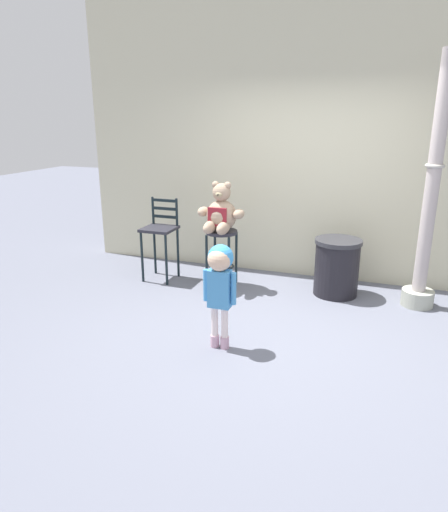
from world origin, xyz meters
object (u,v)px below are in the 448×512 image
Objects in this scene: teddy_bear at (221,213)px; lamppost at (428,214)px; trash_bin at (337,267)px; bar_stool_with_teddy at (222,246)px; child_walking at (220,274)px; bar_chair_empty at (160,233)px.

lamppost is (2.28, 0.16, 0.12)m from teddy_bear.
teddy_bear is at bearing -171.87° from trash_bin.
bar_stool_with_teddy is 1.19× the size of teddy_bear.
bar_chair_empty reaches higher than child_walking.
teddy_bear is 0.57× the size of bar_chair_empty.
lamppost is at bearing 4.01° from teddy_bear.
child_walking is at bearing -116.50° from trash_bin.
lamppost is at bearing -2.32° from trash_bin.
teddy_bear is 1.50m from trash_bin.
child_walking is at bearing -47.72° from bar_chair_empty.
child_walking is 1.44× the size of trash_bin.
teddy_bear is 0.87m from bar_chair_empty.
child_walking is at bearing -136.63° from lamppost.
bar_stool_with_teddy is 0.72× the size of child_walking.
child_walking is 2.42m from lamppost.
bar_stool_with_teddy is 0.42m from teddy_bear.
child_walking is at bearing -70.16° from teddy_bear.
lamppost is (2.28, 0.13, 0.54)m from bar_stool_with_teddy.
trash_bin is (1.37, 0.20, -0.58)m from teddy_bear.
trash_bin is at bearing 5.01° from bar_chair_empty.
bar_chair_empty is (-0.82, 0.00, -0.31)m from teddy_bear.
lamppost is at bearing 2.87° from bar_chair_empty.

